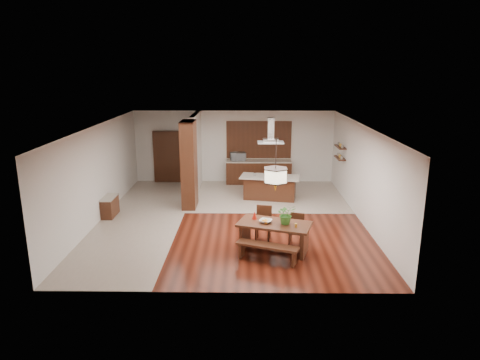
{
  "coord_description": "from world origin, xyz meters",
  "views": [
    {
      "loc": [
        0.46,
        -12.55,
        4.58
      ],
      "look_at": [
        0.3,
        0.0,
        1.25
      ],
      "focal_mm": 32.0,
      "sensor_mm": 36.0,
      "label": 1
    }
  ],
  "objects_px": {
    "range_hood": "(271,130)",
    "island_cup": "(282,175)",
    "pendant_lantern": "(276,166)",
    "foliage_plant": "(286,214)",
    "dining_bench": "(267,253)",
    "kitchen_island": "(270,187)",
    "microwave": "(238,156)",
    "dining_chair_left": "(263,224)",
    "dining_chair_right": "(296,230)",
    "dining_table": "(274,230)",
    "hallway_console": "(110,207)",
    "fruit_bowl": "(266,221)"
  },
  "relations": [
    {
      "from": "hallway_console",
      "to": "microwave",
      "type": "xyz_separation_m",
      "value": [
        3.98,
        3.99,
        0.8
      ]
    },
    {
      "from": "dining_table",
      "to": "dining_chair_right",
      "type": "bearing_deg",
      "value": 32.52
    },
    {
      "from": "hallway_console",
      "to": "foliage_plant",
      "type": "distance_m",
      "value": 5.95
    },
    {
      "from": "dining_bench",
      "to": "fruit_bowl",
      "type": "bearing_deg",
      "value": 91.67
    },
    {
      "from": "foliage_plant",
      "to": "fruit_bowl",
      "type": "distance_m",
      "value": 0.56
    },
    {
      "from": "dining_table",
      "to": "pendant_lantern",
      "type": "relative_size",
      "value": 1.53
    },
    {
      "from": "range_hood",
      "to": "pendant_lantern",
      "type": "bearing_deg",
      "value": -91.68
    },
    {
      "from": "dining_bench",
      "to": "microwave",
      "type": "bearing_deg",
      "value": 96.62
    },
    {
      "from": "foliage_plant",
      "to": "island_cup",
      "type": "height_order",
      "value": "foliage_plant"
    },
    {
      "from": "foliage_plant",
      "to": "range_hood",
      "type": "bearing_deg",
      "value": 91.99
    },
    {
      "from": "dining_bench",
      "to": "microwave",
      "type": "distance_m",
      "value": 7.28
    },
    {
      "from": "dining_chair_left",
      "to": "microwave",
      "type": "height_order",
      "value": "microwave"
    },
    {
      "from": "hallway_console",
      "to": "range_hood",
      "type": "bearing_deg",
      "value": 20.01
    },
    {
      "from": "dining_bench",
      "to": "microwave",
      "type": "xyz_separation_m",
      "value": [
        -0.83,
        7.18,
        0.9
      ]
    },
    {
      "from": "dining_chair_right",
      "to": "pendant_lantern",
      "type": "relative_size",
      "value": 0.64
    },
    {
      "from": "hallway_console",
      "to": "pendant_lantern",
      "type": "relative_size",
      "value": 0.67
    },
    {
      "from": "island_cup",
      "to": "foliage_plant",
      "type": "bearing_deg",
      "value": -93.16
    },
    {
      "from": "dining_table",
      "to": "hallway_console",
      "type": "bearing_deg",
      "value": 152.9
    },
    {
      "from": "foliage_plant",
      "to": "dining_table",
      "type": "bearing_deg",
      "value": 168.83
    },
    {
      "from": "hallway_console",
      "to": "dining_chair_left",
      "type": "xyz_separation_m",
      "value": [
        4.76,
        -1.9,
        0.16
      ]
    },
    {
      "from": "range_hood",
      "to": "island_cup",
      "type": "xyz_separation_m",
      "value": [
        0.4,
        -0.07,
        -1.57
      ]
    },
    {
      "from": "hallway_console",
      "to": "range_hood",
      "type": "relative_size",
      "value": 0.98
    },
    {
      "from": "dining_chair_left",
      "to": "dining_chair_right",
      "type": "bearing_deg",
      "value": -7.99
    },
    {
      "from": "dining_bench",
      "to": "microwave",
      "type": "height_order",
      "value": "microwave"
    },
    {
      "from": "pendant_lantern",
      "to": "foliage_plant",
      "type": "xyz_separation_m",
      "value": [
        0.29,
        -0.06,
        -1.23
      ]
    },
    {
      "from": "hallway_console",
      "to": "island_cup",
      "type": "distance_m",
      "value": 5.86
    },
    {
      "from": "dining_bench",
      "to": "dining_chair_right",
      "type": "distance_m",
      "value": 1.3
    },
    {
      "from": "pendant_lantern",
      "to": "island_cup",
      "type": "height_order",
      "value": "pendant_lantern"
    },
    {
      "from": "dining_table",
      "to": "foliage_plant",
      "type": "xyz_separation_m",
      "value": [
        0.29,
        -0.06,
        0.46
      ]
    },
    {
      "from": "dining_chair_right",
      "to": "pendant_lantern",
      "type": "height_order",
      "value": "pendant_lantern"
    },
    {
      "from": "dining_table",
      "to": "foliage_plant",
      "type": "bearing_deg",
      "value": -11.17
    },
    {
      "from": "dining_chair_left",
      "to": "dining_chair_right",
      "type": "height_order",
      "value": "dining_chair_left"
    },
    {
      "from": "dining_chair_right",
      "to": "foliage_plant",
      "type": "height_order",
      "value": "foliage_plant"
    },
    {
      "from": "dining_chair_left",
      "to": "foliage_plant",
      "type": "relative_size",
      "value": 1.84
    },
    {
      "from": "pendant_lantern",
      "to": "island_cup",
      "type": "xyz_separation_m",
      "value": [
        0.53,
        4.37,
        -1.35
      ]
    },
    {
      "from": "pendant_lantern",
      "to": "foliage_plant",
      "type": "height_order",
      "value": "pendant_lantern"
    },
    {
      "from": "dining_bench",
      "to": "range_hood",
      "type": "height_order",
      "value": "range_hood"
    },
    {
      "from": "dining_chair_left",
      "to": "range_hood",
      "type": "xyz_separation_m",
      "value": [
        0.39,
        3.77,
        1.99
      ]
    },
    {
      "from": "fruit_bowl",
      "to": "microwave",
      "type": "distance_m",
      "value": 6.58
    },
    {
      "from": "dining_bench",
      "to": "kitchen_island",
      "type": "bearing_deg",
      "value": 86.21
    },
    {
      "from": "dining_table",
      "to": "fruit_bowl",
      "type": "height_order",
      "value": "fruit_bowl"
    },
    {
      "from": "range_hood",
      "to": "island_cup",
      "type": "relative_size",
      "value": 7.49
    },
    {
      "from": "pendant_lantern",
      "to": "kitchen_island",
      "type": "relative_size",
      "value": 0.6
    },
    {
      "from": "fruit_bowl",
      "to": "kitchen_island",
      "type": "distance_m",
      "value": 4.43
    },
    {
      "from": "dining_table",
      "to": "pendant_lantern",
      "type": "height_order",
      "value": "pendant_lantern"
    },
    {
      "from": "pendant_lantern",
      "to": "range_hood",
      "type": "bearing_deg",
      "value": 88.32
    },
    {
      "from": "dining_chair_right",
      "to": "fruit_bowl",
      "type": "xyz_separation_m",
      "value": [
        -0.83,
        -0.35,
        0.37
      ]
    },
    {
      "from": "dining_table",
      "to": "foliage_plant",
      "type": "distance_m",
      "value": 0.54
    },
    {
      "from": "fruit_bowl",
      "to": "range_hood",
      "type": "height_order",
      "value": "range_hood"
    },
    {
      "from": "kitchen_island",
      "to": "microwave",
      "type": "bearing_deg",
      "value": 128.95
    }
  ]
}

